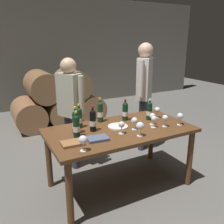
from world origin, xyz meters
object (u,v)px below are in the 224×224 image
wine_glass_3 (140,126)px  wine_glass_0 (165,118)px  wine_bottle_2 (100,112)px  wine_glass_5 (157,110)px  wine_glass_1 (135,121)px  tasting_notebook (72,143)px  dining_table (120,136)px  leather_ledger (98,139)px  wine_bottle_0 (79,117)px  taster_seated_left (70,105)px  serving_plate (118,126)px  wine_glass_7 (122,125)px  wine_bottle_1 (76,122)px  wine_glass_4 (154,119)px  wine_glass_8 (152,116)px  wine_bottle_3 (76,126)px  wine_bottle_4 (125,111)px  wine_bottle_6 (93,120)px  wine_bottle_5 (149,111)px  sommelier_presenting (144,87)px  wine_glass_2 (180,116)px  wine_glass_6 (83,140)px

wine_glass_3 → wine_glass_0: bearing=13.2°
wine_bottle_2 → wine_glass_5: size_ratio=2.09×
wine_glass_1 → tasting_notebook: 0.78m
dining_table → leather_ledger: size_ratio=7.73×
wine_bottle_0 → taster_seated_left: taster_seated_left is taller
serving_plate → wine_glass_7: bearing=-108.8°
wine_bottle_1 → wine_glass_7: 0.51m
wine_glass_4 → wine_glass_8: size_ratio=0.98×
wine_bottle_3 → leather_ledger: wine_bottle_3 is taller
wine_bottle_1 → wine_bottle_4: (0.72, 0.14, -0.01)m
wine_glass_1 → wine_glass_7: wine_glass_1 is taller
wine_bottle_1 → taster_seated_left: bearing=76.4°
wine_glass_1 → wine_glass_3: size_ratio=0.93×
wine_bottle_6 → wine_glass_8: size_ratio=2.05×
wine_glass_8 → taster_seated_left: 1.10m
wine_bottle_5 → wine_glass_5: 0.14m
wine_bottle_1 → wine_bottle_3: 0.10m
wine_glass_8 → tasting_notebook: bearing=-174.7°
wine_bottle_6 → tasting_notebook: bearing=-143.9°
sommelier_presenting → taster_seated_left: bearing=-178.6°
wine_glass_4 → wine_glass_5: wine_glass_5 is taller
wine_bottle_3 → sommelier_presenting: 1.59m
wine_glass_2 → wine_glass_7: bearing=173.7°
dining_table → wine_glass_4: wine_glass_4 is taller
wine_glass_5 → serving_plate: (-0.63, -0.05, -0.10)m
wine_glass_5 → wine_bottle_6: bearing=-177.9°
wine_bottle_0 → wine_glass_1: (0.54, -0.36, -0.02)m
wine_bottle_2 → wine_glass_7: size_ratio=2.15×
wine_glass_0 → serving_plate: size_ratio=0.61×
wine_glass_7 → wine_glass_8: bearing=9.6°
wine_glass_1 → wine_glass_6: wine_glass_6 is taller
dining_table → taster_seated_left: bearing=116.4°
wine_glass_6 → serving_plate: size_ratio=0.65×
wine_glass_1 → leather_ledger: wine_glass_1 is taller
serving_plate → wine_glass_0: bearing=-26.9°
wine_bottle_1 → sommelier_presenting: sommelier_presenting is taller
wine_glass_7 → taster_seated_left: 0.91m
wine_glass_7 → wine_glass_3: bearing=-46.5°
wine_bottle_4 → wine_glass_1: size_ratio=1.86×
wine_glass_2 → wine_glass_8: wine_glass_2 is taller
wine_glass_3 → wine_glass_8: 0.41m
tasting_notebook → taster_seated_left: taster_seated_left is taller
wine_bottle_5 → wine_bottle_6: bearing=-178.0°
wine_glass_0 → wine_glass_6: wine_glass_6 is taller
tasting_notebook → leather_ledger: bearing=-0.2°
wine_glass_0 → sommelier_presenting: 1.02m
wine_glass_8 → wine_bottle_6: bearing=168.8°
wine_glass_6 → wine_bottle_2: bearing=53.6°
wine_glass_1 → wine_glass_6: (-0.73, -0.24, 0.00)m
leather_ledger → wine_glass_0: bearing=4.7°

